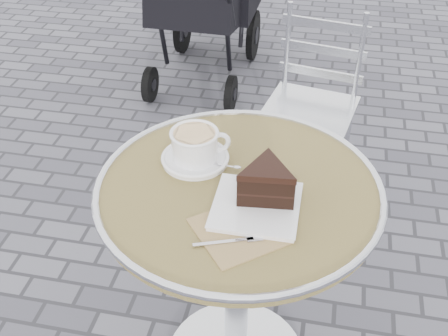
% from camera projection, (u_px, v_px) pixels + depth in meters
% --- Properties ---
extents(cafe_table, '(0.72, 0.72, 0.74)m').
position_uv_depth(cafe_table, '(238.00, 235.00, 1.48)').
color(cafe_table, silver).
rests_on(cafe_table, ground).
extents(cappuccino_set, '(0.20, 0.17, 0.09)m').
position_uv_depth(cappuccino_set, '(196.00, 148.00, 1.45)').
color(cappuccino_set, white).
rests_on(cappuccino_set, cafe_table).
extents(cake_plate_set, '(0.27, 0.34, 0.11)m').
position_uv_depth(cake_plate_set, '(264.00, 189.00, 1.30)').
color(cake_plate_set, '#9E7C57').
rests_on(cake_plate_set, cafe_table).
extents(bistro_chair, '(0.41, 0.41, 0.79)m').
position_uv_depth(bistro_chair, '(316.00, 84.00, 2.30)').
color(bistro_chair, silver).
rests_on(bistro_chair, ground).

